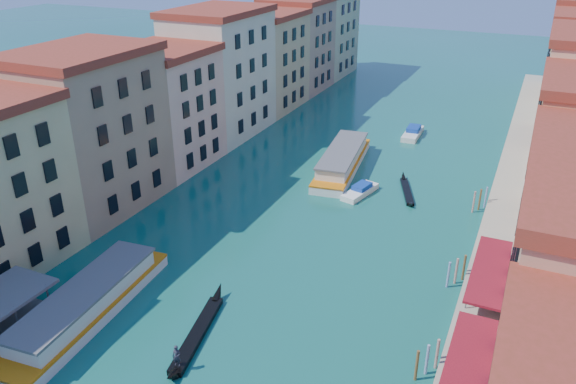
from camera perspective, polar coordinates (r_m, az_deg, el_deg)
name	(u,v)px	position (r m, az deg, el deg)	size (l,w,h in m)	color
left_bank_palazzos	(201,86)	(92.47, -8.87, 10.60)	(12.80, 128.40, 21.00)	#C6B18C
quay	(508,189)	(81.65, 21.43, 0.26)	(4.00, 140.00, 1.00)	#B0A88D
restaurant_awnings	(464,382)	(44.35, 17.42, -17.91)	(3.20, 44.55, 3.12)	maroon
mooring_poles_right	(434,340)	(50.04, 14.60, -14.33)	(1.44, 54.24, 3.20)	brown
vaporetto_near	(87,304)	(55.49, -19.76, -10.64)	(6.32, 20.72, 3.03)	silver
vaporetto_far	(342,160)	(83.88, 5.55, 3.28)	(7.23, 21.13, 3.08)	silver
gondola_fore	(197,332)	(51.28, -9.22, -13.85)	(3.74, 13.41, 2.69)	black
gondola_far	(407,190)	(77.92, 11.97, 0.20)	(4.46, 10.36, 1.52)	black
motorboat_mid	(360,191)	(76.16, 7.37, 0.14)	(3.56, 6.89, 1.36)	white
motorboat_far	(413,133)	(99.73, 12.56, 5.91)	(2.61, 7.79, 1.60)	silver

